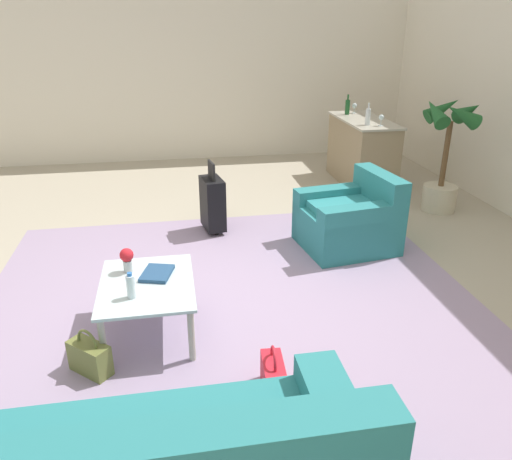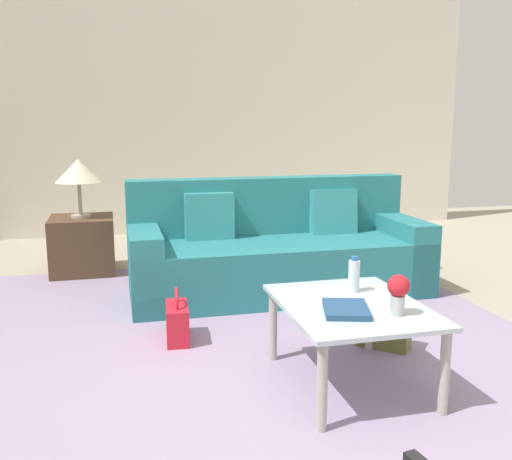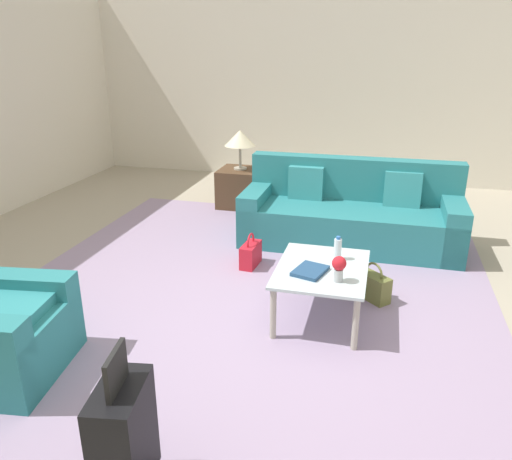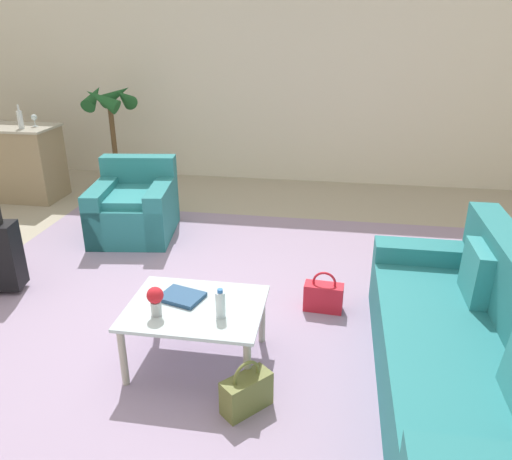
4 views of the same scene
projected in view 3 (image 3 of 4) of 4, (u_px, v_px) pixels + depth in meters
ground_plane at (250, 334)px, 3.95m from camera, size 12.00×12.00×0.00m
wall_right at (332, 84)px, 8.00m from camera, size 0.12×8.00×3.10m
area_rug at (246, 296)px, 4.54m from camera, size 5.20×4.40×0.01m
couch at (351, 216)px, 5.69m from camera, size 0.92×2.41×0.93m
coffee_table at (322, 274)px, 4.06m from camera, size 0.92×0.72×0.46m
water_bottle at (338, 249)px, 4.16m from camera, size 0.06×0.06×0.20m
coffee_table_book at (310, 271)px, 3.94m from camera, size 0.33×0.29×0.03m
flower_vase at (339, 266)px, 3.76m from camera, size 0.11×0.11×0.21m
side_table at (241, 188)px, 6.99m from camera, size 0.58×0.58×0.53m
table_lamp at (240, 139)px, 6.75m from camera, size 0.42×0.42×0.54m
suitcase_black at (124, 438)px, 2.42m from camera, size 0.43×0.28×0.85m
handbag_red at (251, 254)px, 5.11m from camera, size 0.33×0.16×0.36m
handbag_olive at (373, 286)px, 4.44m from camera, size 0.32×0.33×0.36m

